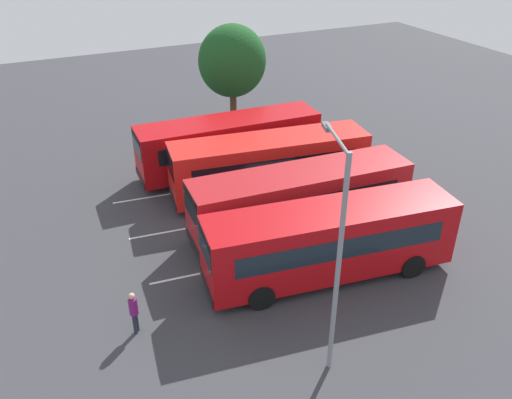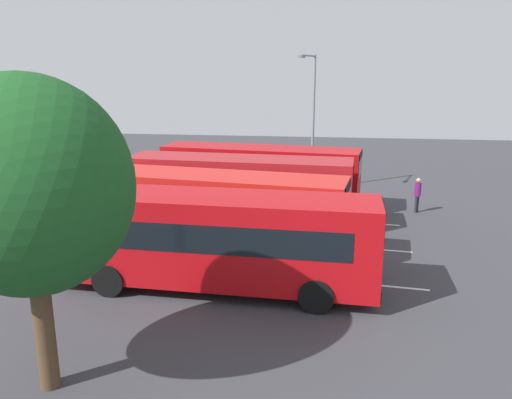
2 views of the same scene
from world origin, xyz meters
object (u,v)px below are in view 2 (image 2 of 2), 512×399
at_px(depot_tree, 28,187).
at_px(bus_center_right, 240,188).
at_px(bus_far_right, 261,174).
at_px(street_lamp, 312,114).
at_px(bus_center_left, 214,210).
at_px(bus_far_left, 218,238).
at_px(pedestrian, 418,192).

bearing_deg(depot_tree, bus_center_right, 80.58).
distance_m(bus_far_right, street_lamp, 5.52).
distance_m(bus_center_left, street_lamp, 12.18).
distance_m(bus_far_left, bus_center_right, 7.26).
distance_m(bus_center_right, street_lamp, 8.50).
bearing_deg(bus_center_left, pedestrian, 46.88).
height_order(bus_far_left, pedestrian, bus_far_left).
bearing_deg(bus_far_right, depot_tree, -91.74).
height_order(bus_center_left, bus_far_right, same).
bearing_deg(bus_center_right, pedestrian, 24.78).
height_order(street_lamp, depot_tree, street_lamp).
xyz_separation_m(bus_far_right, pedestrian, (8.04, -0.06, -0.70)).
relative_size(pedestrian, street_lamp, 0.22).
relative_size(bus_center_right, depot_tree, 1.49).
xyz_separation_m(pedestrian, depot_tree, (-10.72, -16.32, 3.61)).
distance_m(pedestrian, street_lamp, 7.75).
distance_m(bus_far_left, pedestrian, 13.29).
bearing_deg(depot_tree, bus_far_right, 80.71).
relative_size(bus_far_left, pedestrian, 5.83).
xyz_separation_m(bus_center_right, street_lamp, (3.00, 7.43, 2.81)).
height_order(bus_far_left, bus_far_right, same).
xyz_separation_m(bus_far_left, street_lamp, (2.47, 14.67, 2.81)).
relative_size(bus_center_left, bus_center_right, 1.01).
bearing_deg(street_lamp, pedestrian, 70.16).
bearing_deg(bus_center_right, bus_center_left, -91.67).
bearing_deg(street_lamp, bus_far_right, -14.94).
distance_m(bus_center_right, depot_tree, 13.48).
xyz_separation_m(bus_far_left, depot_tree, (-2.69, -5.75, 2.91)).
distance_m(bus_center_right, bus_far_right, 3.43).
xyz_separation_m(bus_far_left, pedestrian, (8.03, 10.57, -0.70)).
bearing_deg(pedestrian, bus_far_right, 37.42).
distance_m(bus_center_left, bus_center_right, 3.95).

